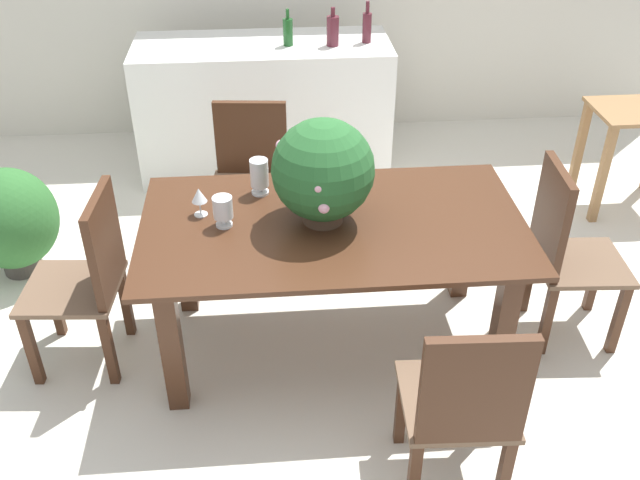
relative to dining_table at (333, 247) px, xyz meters
name	(u,v)px	position (x,y,z in m)	size (l,w,h in m)	color
ground_plane	(329,325)	(0.00, 0.13, -0.61)	(7.04, 7.04, 0.00)	silver
dining_table	(333,247)	(0.00, 0.00, 0.00)	(1.80, 1.01, 0.74)	#422616
chair_far_left	(251,173)	(-0.39, 0.96, -0.10)	(0.51, 0.52, 0.90)	#422616
chair_foot_end	(564,248)	(1.15, 0.01, -0.08)	(0.46, 0.44, 0.97)	#422616
chair_head_end	(89,275)	(-1.15, -0.01, -0.09)	(0.47, 0.47, 0.94)	#422616
chair_near_right	(463,405)	(0.40, -0.96, -0.09)	(0.45, 0.46, 0.94)	#422616
flower_centerpiece	(323,171)	(-0.05, 0.02, 0.40)	(0.47, 0.48, 0.50)	#4C3828
crystal_vase_left	(259,175)	(-0.33, 0.30, 0.24)	(0.09, 0.09, 0.18)	silver
crystal_vase_center_near	(223,209)	(-0.50, 0.01, 0.23)	(0.09, 0.09, 0.15)	silver
wine_glass	(199,196)	(-0.62, 0.12, 0.24)	(0.07, 0.07, 0.14)	silver
kitchen_counter	(265,108)	(-0.29, 1.99, -0.14)	(1.76, 0.67, 0.94)	white
wine_bottle_amber	(333,30)	(0.18, 1.91, 0.44)	(0.08, 0.08, 0.26)	#511E28
wine_bottle_tall	(288,32)	(-0.11, 1.94, 0.43)	(0.07, 0.07, 0.24)	#194C1E
wine_bottle_dark	(367,27)	(0.42, 1.96, 0.44)	(0.06, 0.06, 0.28)	#511E28
side_table	(637,135)	(2.11, 1.24, -0.08)	(0.62, 0.46, 0.70)	olive
potted_plant_floor	(10,220)	(-1.78, 0.79, -0.25)	(0.54, 0.54, 0.66)	#423D38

